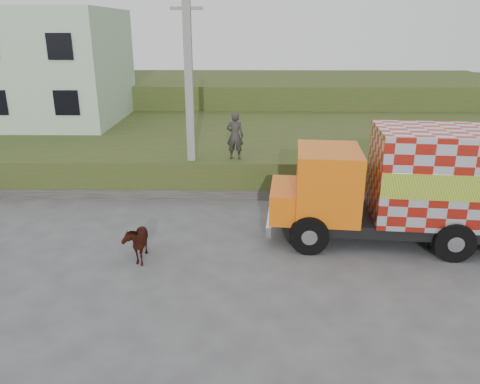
{
  "coord_description": "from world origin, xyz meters",
  "views": [
    {
      "loc": [
        1.23,
        -13.58,
        6.59
      ],
      "look_at": [
        1.0,
        1.3,
        1.3
      ],
      "focal_mm": 35.0,
      "sensor_mm": 36.0,
      "label": 1
    }
  ],
  "objects_px": {
    "cargo_truck": "(418,185)",
    "pedestrian": "(235,136)",
    "utility_pole": "(189,95)",
    "cow": "(136,241)"
  },
  "relations": [
    {
      "from": "cargo_truck",
      "to": "pedestrian",
      "type": "distance_m",
      "value": 7.38
    },
    {
      "from": "utility_pole",
      "to": "cargo_truck",
      "type": "xyz_separation_m",
      "value": [
        7.58,
        -4.28,
        -2.18
      ]
    },
    {
      "from": "utility_pole",
      "to": "cow",
      "type": "xyz_separation_m",
      "value": [
        -1.03,
        -5.69,
        -3.48
      ]
    },
    {
      "from": "utility_pole",
      "to": "cargo_truck",
      "type": "bearing_deg",
      "value": -29.45
    },
    {
      "from": "cow",
      "to": "utility_pole",
      "type": "bearing_deg",
      "value": 73.28
    },
    {
      "from": "utility_pole",
      "to": "pedestrian",
      "type": "height_order",
      "value": "utility_pole"
    },
    {
      "from": "cow",
      "to": "pedestrian",
      "type": "xyz_separation_m",
      "value": [
        2.78,
        5.89,
        1.85
      ]
    },
    {
      "from": "cow",
      "to": "pedestrian",
      "type": "bearing_deg",
      "value": 58.31
    },
    {
      "from": "pedestrian",
      "to": "utility_pole",
      "type": "bearing_deg",
      "value": 14.61
    },
    {
      "from": "utility_pole",
      "to": "cow",
      "type": "height_order",
      "value": "utility_pole"
    }
  ]
}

